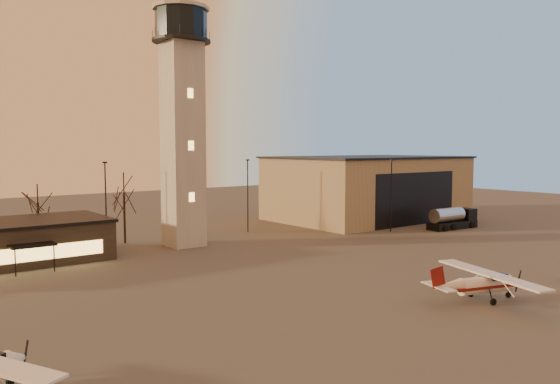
% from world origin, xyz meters
% --- Properties ---
extents(ground, '(220.00, 220.00, 0.00)m').
position_xyz_m(ground, '(0.00, 0.00, 0.00)').
color(ground, '#44423F').
rests_on(ground, ground).
extents(control_tower, '(6.80, 6.80, 32.60)m').
position_xyz_m(control_tower, '(0.00, 30.00, 16.33)').
color(control_tower, gray).
rests_on(control_tower, ground).
extents(hangar, '(30.60, 20.60, 10.30)m').
position_xyz_m(hangar, '(36.00, 33.98, 5.15)').
color(hangar, '#9A8865').
rests_on(hangar, ground).
extents(light_poles, '(58.50, 12.25, 10.14)m').
position_xyz_m(light_poles, '(0.50, 31.00, 5.41)').
color(light_poles, black).
rests_on(light_poles, ground).
extents(tree_row, '(37.20, 9.20, 8.80)m').
position_xyz_m(tree_row, '(-13.70, 39.16, 5.94)').
color(tree_row, black).
rests_on(tree_row, ground).
extents(cessna_front, '(8.85, 10.91, 3.04)m').
position_xyz_m(cessna_front, '(7.30, -5.46, 1.04)').
color(cessna_front, silver).
rests_on(cessna_front, ground).
extents(fuel_truck, '(8.54, 3.28, 3.11)m').
position_xyz_m(fuel_truck, '(37.23, 18.39, 1.23)').
color(fuel_truck, black).
rests_on(fuel_truck, ground).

